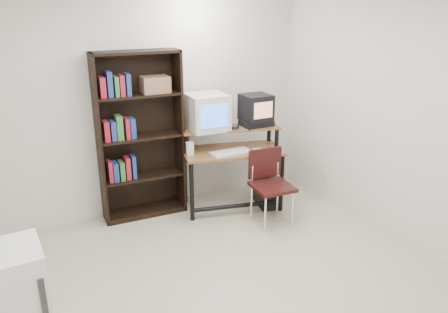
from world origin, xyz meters
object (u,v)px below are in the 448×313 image
mini_fridge (12,300)px  crt_tv (256,107)px  school_chair (269,179)px  crt_monitor (207,112)px  pc_tower (265,188)px  bookshelf (139,135)px  computer_desk (232,153)px

mini_fridge → crt_tv: bearing=23.6°
school_chair → mini_fridge: 2.80m
crt_monitor → pc_tower: (0.63, -0.32, -0.97)m
crt_monitor → pc_tower: crt_monitor is taller
crt_tv → bookshelf: 1.40m
crt_monitor → bookshelf: 0.81m
bookshelf → school_chair: bearing=-33.2°
crt_tv → computer_desk: bearing=-178.4°
crt_monitor → bookshelf: size_ratio=0.25×
school_chair → crt_monitor: bearing=126.1°
computer_desk → bookshelf: bookshelf is taller
crt_monitor → crt_tv: 0.60m
computer_desk → crt_monitor: bearing=159.7°
bookshelf → crt_tv: bearing=-10.5°
pc_tower → bookshelf: (-1.40, 0.51, 0.76)m
computer_desk → bookshelf: bearing=176.3°
mini_fridge → school_chair: bearing=14.7°
crt_monitor → bookshelf: (-0.77, 0.18, -0.21)m
computer_desk → crt_monitor: 0.58m
computer_desk → bookshelf: 1.11m
bookshelf → crt_monitor: bearing=-8.7°
crt_tv → pc_tower: size_ratio=0.75×
crt_tv → mini_fridge: bearing=-154.2°
computer_desk → mini_fridge: computer_desk is taller
crt_monitor → pc_tower: 1.20m
pc_tower → mini_fridge: mini_fridge is taller
crt_monitor → mini_fridge: bearing=-143.2°
pc_tower → school_chair: size_ratio=0.54×
crt_monitor → mini_fridge: 2.83m
crt_tv → mini_fridge: (-2.86, -1.27, -0.81)m
computer_desk → pc_tower: (0.39, -0.15, -0.47)m
crt_monitor → mini_fridge: size_ratio=0.60×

